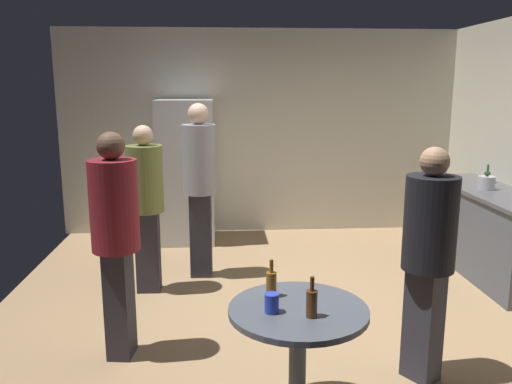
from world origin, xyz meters
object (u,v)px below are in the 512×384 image
(person_in_black_shirt, at_px, (429,248))
(person_in_maroon_shirt, at_px, (115,229))
(person_in_gray_shirt, at_px, (200,177))
(beer_bottle_on_counter, at_px, (487,178))
(plastic_cup_blue, at_px, (272,303))
(refrigerator, at_px, (186,172))
(person_in_olive_shirt, at_px, (146,197))
(beer_bottle_brown, at_px, (312,302))
(foreground_table, at_px, (298,325))
(beer_bottle_amber, at_px, (271,283))
(kettle, at_px, (487,183))

(person_in_black_shirt, relative_size, person_in_maroon_shirt, 0.96)
(person_in_gray_shirt, height_order, person_in_maroon_shirt, person_in_gray_shirt)
(beer_bottle_on_counter, bearing_deg, person_in_black_shirt, -125.05)
(plastic_cup_blue, bearing_deg, refrigerator, 100.54)
(person_in_olive_shirt, distance_m, person_in_maroon_shirt, 1.24)
(beer_bottle_brown, height_order, person_in_gray_shirt, person_in_gray_shirt)
(foreground_table, relative_size, person_in_maroon_shirt, 0.48)
(beer_bottle_amber, relative_size, person_in_gray_shirt, 0.13)
(kettle, bearing_deg, person_in_maroon_shirt, -156.39)
(refrigerator, bearing_deg, person_in_olive_shirt, -99.26)
(foreground_table, bearing_deg, beer_bottle_on_counter, 46.94)
(beer_bottle_on_counter, distance_m, plastic_cup_blue, 3.77)
(person_in_gray_shirt, bearing_deg, refrigerator, -167.53)
(foreground_table, distance_m, person_in_olive_shirt, 2.42)
(foreground_table, bearing_deg, beer_bottle_brown, -66.11)
(beer_bottle_on_counter, xyz_separation_m, person_in_olive_shirt, (-3.61, -0.53, -0.04))
(plastic_cup_blue, bearing_deg, foreground_table, 17.92)
(beer_bottle_brown, bearing_deg, person_in_black_shirt, 32.53)
(kettle, relative_size, person_in_olive_shirt, 0.15)
(foreground_table, height_order, person_in_black_shirt, person_in_black_shirt)
(kettle, bearing_deg, refrigerator, 157.10)
(plastic_cup_blue, xyz_separation_m, person_in_olive_shirt, (-0.99, 2.16, 0.15))
(kettle, xyz_separation_m, person_in_olive_shirt, (-3.49, -0.31, -0.03))
(kettle, relative_size, foreground_table, 0.30)
(plastic_cup_blue, bearing_deg, beer_bottle_on_counter, 45.72)
(kettle, height_order, foreground_table, kettle)
(plastic_cup_blue, bearing_deg, person_in_olive_shirt, 114.50)
(person_in_gray_shirt, bearing_deg, beer_bottle_brown, 17.70)
(beer_bottle_on_counter, relative_size, beer_bottle_brown, 1.00)
(person_in_olive_shirt, height_order, person_in_gray_shirt, person_in_gray_shirt)
(foreground_table, xyz_separation_m, person_in_black_shirt, (0.92, 0.43, 0.30))
(beer_bottle_amber, relative_size, person_in_black_shirt, 0.14)
(person_in_maroon_shirt, bearing_deg, beer_bottle_brown, -31.88)
(foreground_table, relative_size, beer_bottle_amber, 3.48)
(plastic_cup_blue, relative_size, person_in_gray_shirt, 0.06)
(person_in_gray_shirt, bearing_deg, plastic_cup_blue, 13.58)
(person_in_black_shirt, height_order, person_in_maroon_shirt, person_in_maroon_shirt)
(refrigerator, height_order, person_in_maroon_shirt, refrigerator)
(beer_bottle_on_counter, relative_size, person_in_maroon_shirt, 0.14)
(refrigerator, height_order, beer_bottle_on_counter, refrigerator)
(kettle, relative_size, person_in_maroon_shirt, 0.15)
(beer_bottle_brown, relative_size, plastic_cup_blue, 2.09)
(beer_bottle_brown, bearing_deg, foreground_table, 113.89)
(person_in_black_shirt, bearing_deg, beer_bottle_on_counter, -158.26)
(kettle, xyz_separation_m, beer_bottle_on_counter, (0.12, 0.23, 0.01))
(beer_bottle_amber, distance_m, person_in_olive_shirt, 2.19)
(foreground_table, xyz_separation_m, person_in_olive_shirt, (-1.14, 2.11, 0.31))
(plastic_cup_blue, bearing_deg, person_in_maroon_shirt, 137.80)
(beer_bottle_amber, xyz_separation_m, person_in_olive_shirt, (-1.00, 1.94, 0.12))
(beer_bottle_on_counter, distance_m, foreground_table, 3.64)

